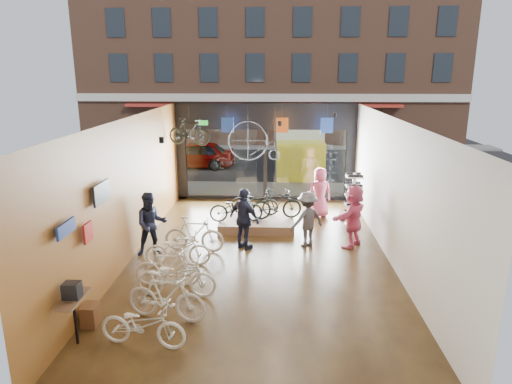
# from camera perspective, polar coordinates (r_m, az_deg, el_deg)

# --- Properties ---
(ground_plane) EXTENTS (7.00, 12.00, 0.04)m
(ground_plane) POSITION_cam_1_polar(r_m,az_deg,el_deg) (12.70, 0.48, -8.27)
(ground_plane) COLOR black
(ground_plane) RESTS_ON ground
(ceiling) EXTENTS (7.00, 12.00, 0.04)m
(ceiling) POSITION_cam_1_polar(r_m,az_deg,el_deg) (11.74, 0.52, 9.25)
(ceiling) COLOR black
(ceiling) RESTS_ON ground
(wall_left) EXTENTS (0.04, 12.00, 3.80)m
(wall_left) POSITION_cam_1_polar(r_m,az_deg,el_deg) (12.70, -15.59, 0.32)
(wall_left) COLOR brown
(wall_left) RESTS_ON ground
(wall_right) EXTENTS (0.04, 12.00, 3.80)m
(wall_right) POSITION_cam_1_polar(r_m,az_deg,el_deg) (12.46, 16.89, -0.04)
(wall_right) COLOR beige
(wall_right) RESTS_ON ground
(wall_back) EXTENTS (7.00, 0.04, 3.80)m
(wall_back) POSITION_cam_1_polar(r_m,az_deg,el_deg) (6.44, -1.47, -13.53)
(wall_back) COLOR beige
(wall_back) RESTS_ON ground
(storefront) EXTENTS (7.00, 0.26, 3.80)m
(storefront) POSITION_cam_1_polar(r_m,az_deg,el_deg) (17.94, 1.19, 5.00)
(storefront) COLOR black
(storefront) RESTS_ON ground
(exit_sign) EXTENTS (0.35, 0.06, 0.18)m
(exit_sign) POSITION_cam_1_polar(r_m,az_deg,el_deg) (17.88, -6.60, 8.59)
(exit_sign) COLOR #198C26
(exit_sign) RESTS_ON storefront
(street_road) EXTENTS (30.00, 18.00, 0.02)m
(street_road) POSITION_cam_1_polar(r_m,az_deg,el_deg) (27.14, 1.63, 4.26)
(street_road) COLOR black
(street_road) RESTS_ON ground
(sidewalk_near) EXTENTS (30.00, 2.40, 0.12)m
(sidewalk_near) POSITION_cam_1_polar(r_m,az_deg,el_deg) (19.51, 1.25, 0.27)
(sidewalk_near) COLOR slate
(sidewalk_near) RESTS_ON ground
(sidewalk_far) EXTENTS (30.00, 2.00, 0.12)m
(sidewalk_far) POSITION_cam_1_polar(r_m,az_deg,el_deg) (31.07, 1.75, 5.73)
(sidewalk_far) COLOR slate
(sidewalk_far) RESTS_ON ground
(opposite_building) EXTENTS (26.00, 5.00, 14.00)m
(opposite_building) POSITION_cam_1_polar(r_m,az_deg,el_deg) (33.24, 1.92, 18.33)
(opposite_building) COLOR brown
(opposite_building) RESTS_ON ground
(street_car) EXTENTS (4.16, 1.67, 1.42)m
(street_car) POSITION_cam_1_polar(r_m,az_deg,el_deg) (24.43, -7.61, 4.67)
(street_car) COLOR gray
(street_car) RESTS_ON street_road
(box_truck) EXTENTS (2.27, 6.82, 2.69)m
(box_truck) POSITION_cam_1_polar(r_m,az_deg,el_deg) (22.99, 5.36, 5.70)
(box_truck) COLOR silver
(box_truck) RESTS_ON street_road
(floor_bike_0) EXTENTS (1.73, 0.81, 0.87)m
(floor_bike_0) POSITION_cam_1_polar(r_m,az_deg,el_deg) (9.01, -13.94, -15.79)
(floor_bike_0) COLOR beige
(floor_bike_0) RESTS_ON ground_plane
(floor_bike_1) EXTENTS (1.79, 0.84, 1.04)m
(floor_bike_1) POSITION_cam_1_polar(r_m,az_deg,el_deg) (9.71, -11.20, -12.69)
(floor_bike_1) COLOR beige
(floor_bike_1) RESTS_ON ground_plane
(floor_bike_2) EXTENTS (1.83, 0.68, 0.95)m
(floor_bike_2) POSITION_cam_1_polar(r_m,az_deg,el_deg) (10.61, -9.90, -10.41)
(floor_bike_2) COLOR beige
(floor_bike_2) RESTS_ON ground_plane
(floor_bike_3) EXTENTS (1.57, 0.47, 0.94)m
(floor_bike_3) POSITION_cam_1_polar(r_m,az_deg,el_deg) (11.15, -10.98, -9.21)
(floor_bike_3) COLOR beige
(floor_bike_3) RESTS_ON ground_plane
(floor_bike_4) EXTENTS (1.75, 0.71, 0.90)m
(floor_bike_4) POSITION_cam_1_polar(r_m,az_deg,el_deg) (12.23, -9.73, -7.05)
(floor_bike_4) COLOR beige
(floor_bike_4) RESTS_ON ground_plane
(floor_bike_5) EXTENTS (1.75, 0.63, 1.03)m
(floor_bike_5) POSITION_cam_1_polar(r_m,az_deg,el_deg) (13.05, -7.73, -5.24)
(floor_bike_5) COLOR beige
(floor_bike_5) RESTS_ON ground_plane
(display_platform) EXTENTS (2.40, 1.80, 0.30)m
(display_platform) POSITION_cam_1_polar(r_m,az_deg,el_deg) (15.04, 0.12, -3.83)
(display_platform) COLOR brown
(display_platform) RESTS_ON ground_plane
(display_bike_left) EXTENTS (1.76, 0.80, 0.89)m
(display_bike_left) POSITION_cam_1_polar(r_m,az_deg,el_deg) (14.56, -2.49, -2.02)
(display_bike_left) COLOR black
(display_bike_left) RESTS_ON display_platform
(display_bike_mid) EXTENTS (1.72, 0.83, 1.00)m
(display_bike_mid) POSITION_cam_1_polar(r_m,az_deg,el_deg) (14.79, 2.62, -1.54)
(display_bike_mid) COLOR black
(display_bike_mid) RESTS_ON display_platform
(display_bike_right) EXTENTS (1.69, 0.82, 0.85)m
(display_bike_right) POSITION_cam_1_polar(r_m,az_deg,el_deg) (15.31, -0.16, -1.23)
(display_bike_right) COLOR black
(display_bike_right) RESTS_ON display_platform
(customer_1) EXTENTS (1.05, 0.94, 1.79)m
(customer_1) POSITION_cam_1_polar(r_m,az_deg,el_deg) (12.91, -12.96, -3.92)
(customer_1) COLOR #161C33
(customer_1) RESTS_ON ground_plane
(customer_2) EXTENTS (1.10, 0.99, 1.80)m
(customer_2) POSITION_cam_1_polar(r_m,az_deg,el_deg) (12.99, -1.47, -3.40)
(customer_2) COLOR #161C33
(customer_2) RESTS_ON ground_plane
(customer_3) EXTENTS (1.22, 1.05, 1.64)m
(customer_3) POSITION_cam_1_polar(r_m,az_deg,el_deg) (13.30, 6.41, -3.42)
(customer_3) COLOR #3F3F44
(customer_3) RESTS_ON ground_plane
(customer_4) EXTENTS (0.97, 0.75, 1.76)m
(customer_4) POSITION_cam_1_polar(r_m,az_deg,el_deg) (16.05, 7.97, -0.05)
(customer_4) COLOR #CC4C72
(customer_4) RESTS_ON ground_plane
(customer_5) EXTENTS (1.42, 1.72, 1.85)m
(customer_5) POSITION_cam_1_polar(r_m,az_deg,el_deg) (13.46, 12.05, -2.96)
(customer_5) COLOR #CC4C72
(customer_5) RESTS_ON ground_plane
(sunglasses_rack) EXTENTS (0.60, 0.52, 1.81)m
(sunglasses_rack) POSITION_cam_1_polar(r_m,az_deg,el_deg) (15.19, 12.06, -0.99)
(sunglasses_rack) COLOR white
(sunglasses_rack) RESTS_ON ground_plane
(wall_merch) EXTENTS (0.40, 2.40, 2.60)m
(wall_merch) POSITION_cam_1_polar(r_m,az_deg,el_deg) (9.73, -20.85, -8.31)
(wall_merch) COLOR navy
(wall_merch) RESTS_ON wall_left
(penny_farthing) EXTENTS (1.80, 0.06, 1.44)m
(penny_farthing) POSITION_cam_1_polar(r_m,az_deg,el_deg) (16.53, 0.03, 6.26)
(penny_farthing) COLOR black
(penny_farthing) RESTS_ON ceiling
(hung_bike) EXTENTS (1.64, 0.88, 0.95)m
(hung_bike) POSITION_cam_1_polar(r_m,az_deg,el_deg) (16.30, -8.36, 7.49)
(hung_bike) COLOR black
(hung_bike) RESTS_ON ceiling
(jersey_left) EXTENTS (0.45, 0.03, 0.55)m
(jersey_left) POSITION_cam_1_polar(r_m,az_deg,el_deg) (17.08, -3.59, 8.37)
(jersey_left) COLOR #1E3F99
(jersey_left) RESTS_ON ceiling
(jersey_mid) EXTENTS (0.45, 0.03, 0.55)m
(jersey_mid) POSITION_cam_1_polar(r_m,az_deg,el_deg) (16.99, 3.28, 8.34)
(jersey_mid) COLOR #CC5919
(jersey_mid) RESTS_ON ceiling
(jersey_right) EXTENTS (0.45, 0.03, 0.55)m
(jersey_right) POSITION_cam_1_polar(r_m,az_deg,el_deg) (17.09, 8.86, 8.23)
(jersey_right) COLOR #1E3F99
(jersey_right) RESTS_ON ceiling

